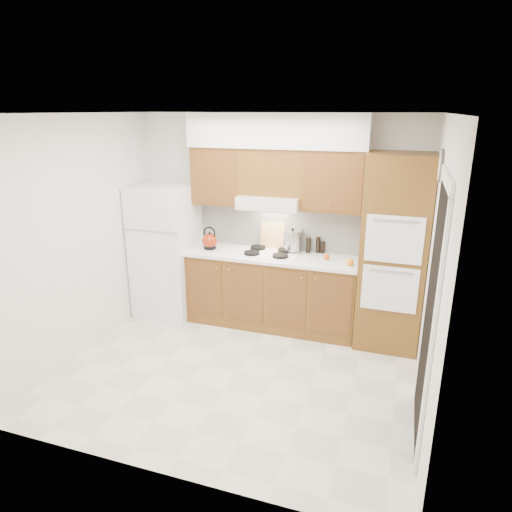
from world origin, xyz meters
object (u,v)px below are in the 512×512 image
Objects in this scene: stock_pot at (292,240)px; fridge at (167,251)px; oven_cabinet at (393,253)px; kettle at (210,241)px.

fridge is at bearing -171.99° from stock_pot.
stock_pot is (-1.21, 0.20, -0.01)m from oven_cabinet.
fridge is 0.78× the size of oven_cabinet.
oven_cabinet reaches higher than fridge.
stock_pot is (1.02, 0.21, 0.04)m from kettle.
kettle is (0.61, 0.02, 0.19)m from fridge.
stock_pot is at bearing 170.85° from oven_cabinet.
fridge is 1.67m from stock_pot.
stock_pot is at bearing 6.72° from kettle.
stock_pot is (1.63, 0.23, 0.23)m from fridge.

